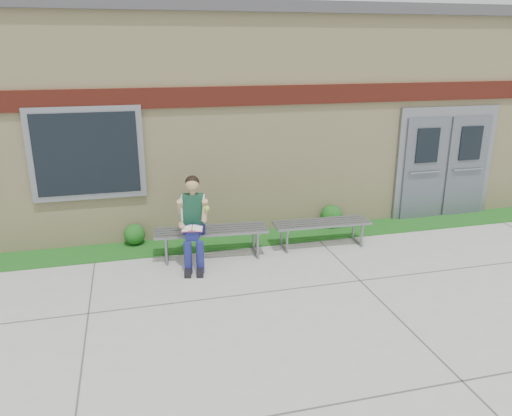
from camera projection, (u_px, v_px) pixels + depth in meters
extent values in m
plane|color=#9E9E99|center=(310.00, 304.00, 6.98)|extent=(80.00, 80.00, 0.00)
cube|color=#144D14|center=(262.00, 238.00, 9.38)|extent=(16.00, 0.80, 0.02)
cube|color=beige|center=(225.00, 110.00, 11.89)|extent=(16.00, 6.00, 4.00)
cube|color=#3F3F42|center=(224.00, 16.00, 11.24)|extent=(16.20, 6.20, 0.20)
cube|color=maroon|center=(257.00, 96.00, 8.92)|extent=(16.00, 0.06, 0.35)
cube|color=slate|center=(87.00, 154.00, 8.48)|extent=(1.90, 0.08, 1.60)
cube|color=black|center=(87.00, 154.00, 8.44)|extent=(1.70, 0.04, 1.40)
cube|color=slate|center=(445.00, 163.00, 10.30)|extent=(2.20, 0.08, 2.30)
cube|color=#515861|center=(424.00, 169.00, 10.17)|extent=(0.92, 0.06, 2.10)
cube|color=#515861|center=(466.00, 167.00, 10.40)|extent=(0.92, 0.06, 2.10)
cube|color=slate|center=(211.00, 230.00, 8.43)|extent=(1.94, 0.67, 0.04)
cube|color=slate|center=(167.00, 249.00, 8.33)|extent=(0.09, 0.53, 0.43)
cube|color=slate|center=(255.00, 240.00, 8.69)|extent=(0.09, 0.53, 0.43)
cube|color=slate|center=(322.00, 223.00, 8.91)|extent=(1.75, 0.55, 0.03)
cube|color=slate|center=(285.00, 239.00, 8.82)|extent=(0.06, 0.48, 0.40)
cube|color=slate|center=(357.00, 232.00, 9.15)|extent=(0.06, 0.48, 0.40)
cube|color=navy|center=(194.00, 227.00, 8.28)|extent=(0.40, 0.32, 0.17)
cube|color=#0E3424|center=(193.00, 209.00, 8.16)|extent=(0.37, 0.27, 0.49)
sphere|color=tan|center=(192.00, 184.00, 8.02)|extent=(0.26, 0.26, 0.22)
sphere|color=black|center=(192.00, 183.00, 8.03)|extent=(0.27, 0.27, 0.23)
cylinder|color=navy|center=(187.00, 232.00, 8.01)|extent=(0.24, 0.47, 0.16)
cylinder|color=navy|center=(199.00, 232.00, 8.02)|extent=(0.24, 0.47, 0.16)
cylinder|color=navy|center=(188.00, 258.00, 7.87)|extent=(0.13, 0.13, 0.53)
cylinder|color=navy|center=(200.00, 257.00, 7.88)|extent=(0.13, 0.13, 0.53)
cube|color=black|center=(188.00, 272.00, 7.87)|extent=(0.16, 0.29, 0.11)
cube|color=black|center=(200.00, 271.00, 7.88)|extent=(0.16, 0.29, 0.11)
cylinder|color=tan|center=(180.00, 207.00, 8.07)|extent=(0.14, 0.25, 0.28)
cylinder|color=tan|center=(205.00, 206.00, 8.09)|extent=(0.14, 0.25, 0.28)
cube|color=white|center=(192.00, 228.00, 7.86)|extent=(0.37, 0.29, 0.02)
cube|color=#BD4663|center=(192.00, 229.00, 7.86)|extent=(0.37, 0.30, 0.01)
sphere|color=#96D238|center=(207.00, 208.00, 7.95)|extent=(0.09, 0.09, 0.09)
sphere|color=#144D14|center=(134.00, 234.00, 9.00)|extent=(0.38, 0.38, 0.38)
sphere|color=#144D14|center=(332.00, 216.00, 9.89)|extent=(0.43, 0.43, 0.43)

